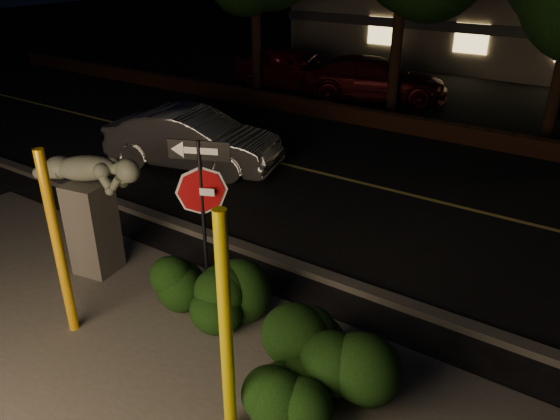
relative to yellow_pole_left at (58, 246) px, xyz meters
The scene contains 18 objects.
ground 10.56m from the yellow_pole_left, 81.17° to the left, with size 90.00×90.00×0.00m, color black.
patio 2.23m from the yellow_pole_left, 22.35° to the right, with size 14.00×6.00×0.02m, color #4C4944.
road 7.64m from the yellow_pole_left, 77.66° to the left, with size 80.00×8.00×0.01m, color black.
lane_marking 7.64m from the yellow_pole_left, 77.66° to the left, with size 80.00×0.12×0.01m, color #C7B64F.
curb 3.86m from the yellow_pole_left, 63.63° to the left, with size 80.00×0.25×0.12m, color #4C4944.
brick_wall 11.81m from the yellow_pole_left, 82.14° to the left, with size 40.00×0.35×0.50m, color #4A2618.
parking_lot 17.47m from the yellow_pole_left, 84.71° to the left, with size 40.00×12.00×0.01m, color black.
building 25.38m from the yellow_pole_left, 86.37° to the left, with size 22.00×10.20×4.00m.
yellow_pole_left is the anchor object (origin of this frame).
yellow_pole_right 3.12m from the yellow_pole_left, ahead, with size 0.15×0.15×2.90m, color yellow.
signpost 2.11m from the yellow_pole_left, 55.13° to the left, with size 0.84×0.38×2.68m.
sculpture 1.62m from the yellow_pole_left, 126.67° to the left, with size 2.07×0.89×2.21m.
hedge_center 2.14m from the yellow_pole_left, 47.82° to the left, with size 2.12×1.00×1.11m, color black.
hedge_right 4.04m from the yellow_pole_left, 15.10° to the left, with size 1.85×0.99×1.21m, color black.
hedge_far_right 3.92m from the yellow_pole_left, ahead, with size 1.32×0.82×0.91m, color black.
silver_sedan 6.68m from the yellow_pole_left, 116.47° to the left, with size 1.54×4.42×1.45m, color #A7A7AC.
parked_car_red 15.49m from the yellow_pole_left, 111.03° to the left, with size 1.91×4.76×1.62m, color maroon.
parked_car_darkred 14.77m from the yellow_pole_left, 98.14° to the left, with size 2.13×5.25×1.52m, color #440B0F.
Camera 1 is at (4.57, -4.02, 5.15)m, focal length 35.00 mm.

